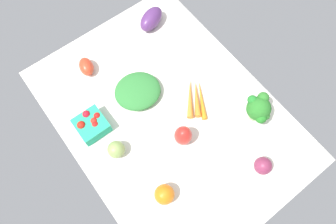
{
  "coord_description": "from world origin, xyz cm",
  "views": [
    {
      "loc": [
        -35.51,
        27.1,
        112.88
      ],
      "look_at": [
        0.0,
        0.0,
        4.0
      ],
      "focal_mm": 32.73,
      "sensor_mm": 36.0,
      "label": 1
    }
  ],
  "objects": [
    {
      "name": "eggplant",
      "position": [
        38.53,
        -20.27,
        5.71
      ],
      "size": [
        11.67,
        14.96,
        7.42
      ],
      "primitive_type": "ellipsoid",
      "rotation": [
        0.0,
        0.0,
        5.08
      ],
      "color": "#552D69",
      "rests_on": "tablecloth"
    },
    {
      "name": "tablecloth",
      "position": [
        0.0,
        0.0,
        1.0
      ],
      "size": [
        104.0,
        76.0,
        2.0
      ],
      "primitive_type": "cube",
      "color": "silver",
      "rests_on": "ground"
    },
    {
      "name": "carrot_bunch",
      "position": [
        -1.72,
        -12.45,
        3.2
      ],
      "size": [
        18.38,
        14.96,
        2.59
      ],
      "color": "orange",
      "rests_on": "tablecloth"
    },
    {
      "name": "heirloom_tomato_green",
      "position": [
        -0.65,
        24.16,
        5.2
      ],
      "size": [
        6.41,
        6.41,
        6.41
      ],
      "primitive_type": "sphere",
      "color": "#88A456",
      "rests_on": "tablecloth"
    },
    {
      "name": "bell_pepper_red",
      "position": [
        -11.62,
        1.97,
        6.87
      ],
      "size": [
        8.73,
        8.73,
        9.75
      ],
      "primitive_type": "ellipsoid",
      "rotation": [
        0.0,
        0.0,
        0.46
      ],
      "color": "red",
      "rests_on": "tablecloth"
    },
    {
      "name": "roma_tomato",
      "position": [
        35.81,
        14.52,
        4.79
      ],
      "size": [
        9.45,
        7.48,
        5.58
      ],
      "primitive_type": "ellipsoid",
      "rotation": [
        0.0,
        0.0,
        6.03
      ],
      "color": "red",
      "rests_on": "tablecloth"
    },
    {
      "name": "red_onion_center",
      "position": [
        -37.28,
        -14.01,
        5.2
      ],
      "size": [
        6.41,
        6.41,
        6.41
      ],
      "primitive_type": "sphere",
      "color": "#7C2B48",
      "rests_on": "tablecloth"
    },
    {
      "name": "leafy_greens_clump",
      "position": [
        14.21,
        4.19,
        4.51
      ],
      "size": [
        21.34,
        22.41,
        5.02
      ],
      "primitive_type": "ellipsoid",
      "rotation": [
        0.0,
        0.0,
        1.28
      ],
      "color": "#307B35",
      "rests_on": "tablecloth"
    },
    {
      "name": "berry_basket",
      "position": [
        13.1,
        26.21,
        4.94
      ],
      "size": [
        10.95,
        10.95,
        6.55
      ],
      "color": "#25A47C",
      "rests_on": "tablecloth"
    },
    {
      "name": "broccoli_head",
      "position": [
        -20.96,
        -25.93,
        9.61
      ],
      "size": [
        10.61,
        9.85,
        12.25
      ],
      "color": "#98BF7C",
      "rests_on": "tablecloth"
    },
    {
      "name": "heirloom_tomato_orange",
      "position": [
        -23.98,
        19.82,
        5.52
      ],
      "size": [
        7.05,
        7.05,
        7.05
      ],
      "primitive_type": "sphere",
      "color": "orange",
      "rests_on": "tablecloth"
    }
  ]
}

